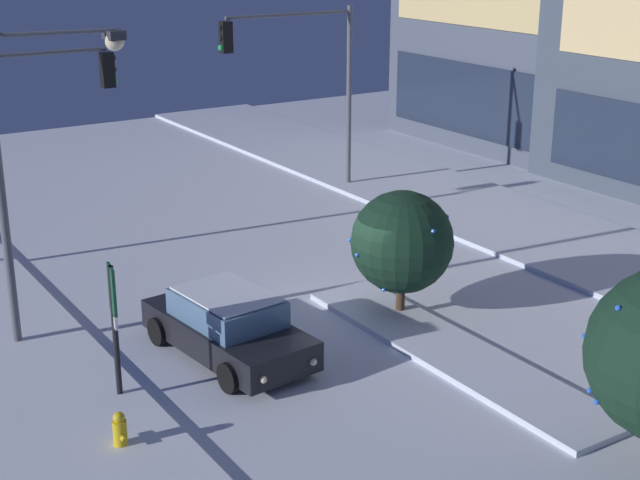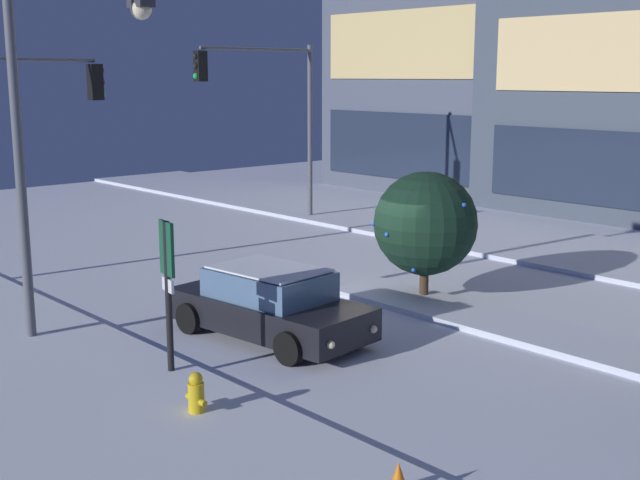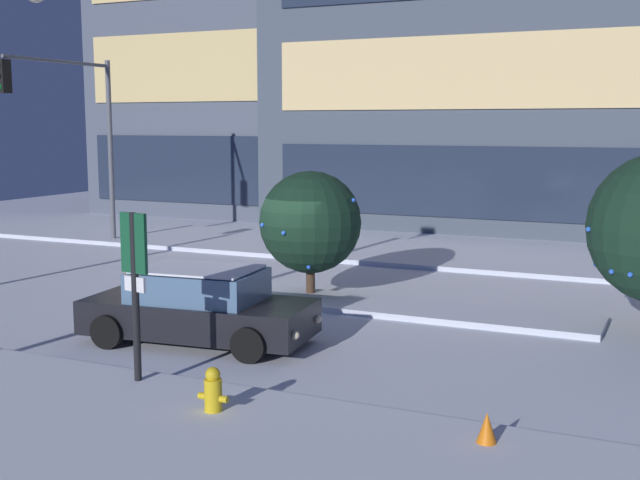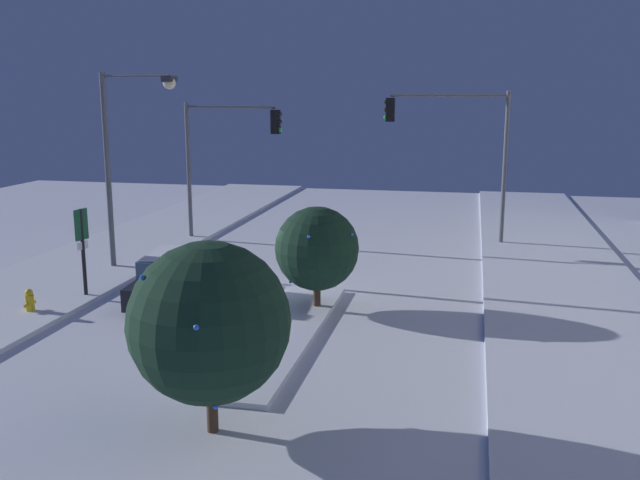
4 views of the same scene
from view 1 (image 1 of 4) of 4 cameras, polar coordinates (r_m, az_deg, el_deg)
The scene contains 11 objects.
ground at distance 23.03m, azimuth 2.04°, elevation -4.65°, with size 52.00×52.00×0.00m, color silver.
curb_strip_near at distance 19.88m, azimuth -18.91°, elevation -9.49°, with size 52.00×5.20×0.14m, color silver.
curb_strip_far at distance 28.43m, azimuth 16.32°, elevation -0.66°, with size 52.00×5.20×0.14m, color silver.
median_strip at distance 21.18m, azimuth 8.05°, elevation -6.80°, with size 9.00×1.80×0.14m, color silver.
car_near at distance 20.80m, azimuth -5.66°, elevation -5.24°, with size 4.70×2.45×1.49m.
traffic_light_corner_far_left at distance 32.46m, azimuth -1.20°, elevation 10.60°, with size 0.32×5.22×6.48m.
traffic_light_corner_near_left at distance 27.21m, azimuth -17.19°, elevation 7.42°, with size 0.32×4.35×6.00m.
street_lamp_arched at distance 21.18m, azimuth -16.91°, elevation 5.81°, with size 0.71×2.99×7.11m.
fire_hydrant at distance 17.66m, azimuth -12.12°, elevation -11.42°, with size 0.48×0.26×0.80m.
parking_info_sign at distance 18.81m, azimuth -12.48°, elevation -4.52°, with size 0.55×0.16×2.88m.
decorated_tree_left_of_median at distance 22.50m, azimuth 5.04°, elevation -0.12°, with size 2.50×2.55×3.15m.
Camera 1 is at (17.33, -12.12, 9.12)m, focal length 52.39 mm.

